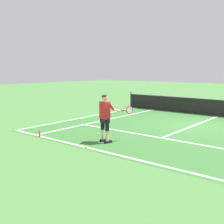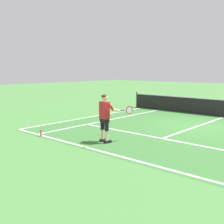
{
  "view_description": "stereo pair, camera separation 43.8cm",
  "coord_description": "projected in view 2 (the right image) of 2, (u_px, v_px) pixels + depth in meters",
  "views": [
    {
      "loc": [
        5.02,
        -12.39,
        2.58
      ],
      "look_at": [
        -1.25,
        -4.66,
        1.05
      ],
      "focal_mm": 44.65,
      "sensor_mm": 36.0,
      "label": 1
    },
    {
      "loc": [
        5.35,
        -12.1,
        2.58
      ],
      "look_at": [
        -1.25,
        -4.66,
        1.05
      ],
      "focal_mm": 44.65,
      "sensor_mm": 36.0,
      "label": 2
    }
  ],
  "objects": [
    {
      "name": "tennis_ball_near_feet",
      "position": [
        100.0,
        134.0,
        11.05
      ],
      "size": [
        0.07,
        0.07,
        0.07
      ],
      "primitive_type": "sphere",
      "color": "#CCE02D",
      "rests_on": "ground"
    },
    {
      "name": "line_service",
      "position": [
        162.0,
        138.0,
        10.47
      ],
      "size": [
        8.23,
        0.1,
        0.01
      ],
      "primitive_type": "cube",
      "color": "white",
      "rests_on": "ground"
    },
    {
      "name": "line_singles_left",
      "position": [
        113.0,
        119.0,
        14.53
      ],
      "size": [
        0.1,
        9.12,
        0.01
      ],
      "primitive_type": "cube",
      "color": "white",
      "rests_on": "ground"
    },
    {
      "name": "tennis_player",
      "position": [
        105.0,
        115.0,
        9.79
      ],
      "size": [
        0.86,
        1.05,
        1.71
      ],
      "color": "black",
      "rests_on": "ground"
    },
    {
      "name": "tennis_ball_by_baseline",
      "position": [
        85.0,
        147.0,
        9.27
      ],
      "size": [
        0.07,
        0.07,
        0.07
      ],
      "primitive_type": "sphere",
      "color": "#CCE02D",
      "rests_on": "ground"
    },
    {
      "name": "water_bottle",
      "position": [
        41.0,
        133.0,
        10.82
      ],
      "size": [
        0.07,
        0.07,
        0.26
      ],
      "primitive_type": "cylinder",
      "color": "#E04C38",
      "rests_on": "ground"
    },
    {
      "name": "line_centre_service",
      "position": [
        199.0,
        126.0,
        12.83
      ],
      "size": [
        0.1,
        6.4,
        0.01
      ],
      "primitive_type": "cube",
      "color": "white",
      "rests_on": "ground"
    },
    {
      "name": "line_baseline",
      "position": [
        115.0,
        155.0,
        8.46
      ],
      "size": [
        10.98,
        0.1,
        0.01
      ],
      "primitive_type": "cube",
      "color": "white",
      "rests_on": "ground"
    },
    {
      "name": "ground_plane",
      "position": [
        199.0,
        126.0,
        12.85
      ],
      "size": [
        80.0,
        80.0,
        0.0
      ],
      "primitive_type": "plane",
      "color": "#477F3D"
    },
    {
      "name": "line_doubles_left",
      "position": [
        94.0,
        116.0,
        15.43
      ],
      "size": [
        0.1,
        9.12,
        0.01
      ],
      "primitive_type": "cube",
      "color": "white",
      "rests_on": "ground"
    },
    {
      "name": "court_inner_surface",
      "position": [
        185.0,
        131.0,
        11.83
      ],
      "size": [
        10.98,
        9.52,
        0.0
      ],
      "primitive_type": "cube",
      "color": "#387033",
      "rests_on": "ground"
    }
  ]
}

